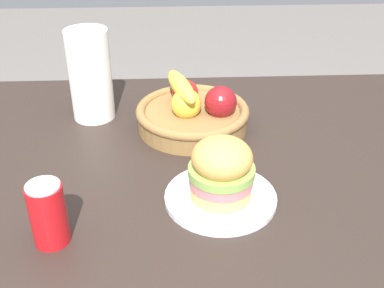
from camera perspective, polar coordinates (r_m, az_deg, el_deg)
The scene contains 6 objects.
dining_table at distance 1.22m, azimuth -1.79°, elevation -5.22°, with size 1.40×0.90×0.75m.
plate at distance 1.01m, azimuth 3.36°, elevation -6.28°, with size 0.23×0.23×0.01m, color white.
sandwich at distance 0.97m, azimuth 3.48°, elevation -2.97°, with size 0.13×0.13×0.13m.
soda_can at distance 0.92m, azimuth -16.51°, elevation -7.84°, with size 0.07×0.07×0.13m.
fruit_basket at distance 1.25m, azimuth 0.15°, elevation 3.76°, with size 0.29×0.29×0.14m.
paper_towel_roll at distance 1.30m, azimuth -11.82°, elevation 7.89°, with size 0.11×0.11×0.24m, color white.
Camera 1 is at (-0.01, -0.98, 1.37)m, focal length 45.56 mm.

